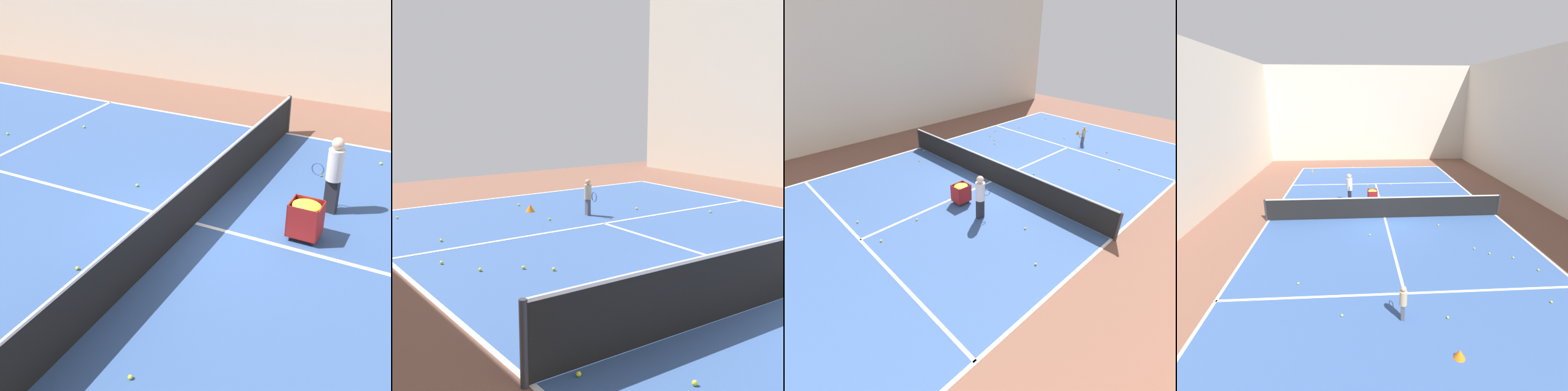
# 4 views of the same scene
# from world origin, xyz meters

# --- Properties ---
(line_baseline_near) EXTENTS (11.46, 0.10, 0.00)m
(line_baseline_near) POSITION_xyz_m (0.00, -11.26, 0.01)
(line_baseline_near) COLOR white
(line_baseline_near) RESTS_ON ground
(line_sideline_right) EXTENTS (0.10, 22.52, 0.00)m
(line_sideline_right) POSITION_xyz_m (5.73, 0.00, 0.01)
(line_sideline_right) COLOR white
(line_sideline_right) RESTS_ON ground
(line_service_near) EXTENTS (11.46, 0.10, 0.00)m
(line_service_near) POSITION_xyz_m (0.00, -6.19, 0.01)
(line_service_near) COLOR white
(line_service_near) RESTS_ON ground
(player_near_baseline) EXTENTS (0.24, 0.55, 1.05)m
(player_near_baseline) POSITION_xyz_m (-0.25, -7.29, 0.60)
(player_near_baseline) COLOR #4C4C56
(player_near_baseline) RESTS_ON ground
(training_cone_1) EXTENTS (0.28, 0.28, 0.23)m
(training_cone_1) POSITION_xyz_m (0.87, -8.70, 0.12)
(training_cone_1) COLOR orange
(training_cone_1) RESTS_ON ground
(tennis_ball_0) EXTENTS (0.07, 0.07, 0.07)m
(tennis_ball_0) POSITION_xyz_m (5.17, 0.16, 0.04)
(tennis_ball_0) COLOR yellow
(tennis_ball_0) RESTS_ON ground
(tennis_ball_1) EXTENTS (0.07, 0.07, 0.07)m
(tennis_ball_1) POSITION_xyz_m (4.39, -10.02, 0.04)
(tennis_ball_1) COLOR yellow
(tennis_ball_1) RESTS_ON ground
(tennis_ball_3) EXTENTS (0.07, 0.07, 0.07)m
(tennis_ball_3) POSITION_xyz_m (-0.86, -2.00, 0.04)
(tennis_ball_3) COLOR yellow
(tennis_ball_3) RESTS_ON ground
(tennis_ball_4) EXTENTS (0.07, 0.07, 0.07)m
(tennis_ball_4) POSITION_xyz_m (-3.39, -5.48, 0.04)
(tennis_ball_4) COLOR yellow
(tennis_ball_4) RESTS_ON ground
(tennis_ball_5) EXTENTS (0.07, 0.07, 0.07)m
(tennis_ball_5) POSITION_xyz_m (4.17, 1.13, 0.04)
(tennis_ball_5) COLOR yellow
(tennis_ball_5) RESTS_ON ground
(tennis_ball_9) EXTENTS (0.07, 0.07, 0.07)m
(tennis_ball_9) POSITION_xyz_m (1.00, -7.37, 0.04)
(tennis_ball_9) COLOR yellow
(tennis_ball_9) RESTS_ON ground
(tennis_ball_10) EXTENTS (0.07, 0.07, 0.07)m
(tennis_ball_10) POSITION_xyz_m (4.27, -6.92, 0.04)
(tennis_ball_10) COLOR yellow
(tennis_ball_10) RESTS_ON ground
(tennis_ball_11) EXTENTS (0.07, 0.07, 0.07)m
(tennis_ball_11) POSITION_xyz_m (2.44, -1.15, 0.04)
(tennis_ball_11) COLOR yellow
(tennis_ball_11) RESTS_ON ground
(tennis_ball_15) EXTENTS (0.07, 0.07, 0.07)m
(tennis_ball_15) POSITION_xyz_m (-1.92, -7.10, 0.04)
(tennis_ball_15) COLOR yellow
(tennis_ball_15) RESTS_ON ground
(tennis_ball_18) EXTENTS (0.07, 0.07, 0.07)m
(tennis_ball_18) POSITION_xyz_m (4.44, -4.33, 0.04)
(tennis_ball_18) COLOR yellow
(tennis_ball_18) RESTS_ON ground
(tennis_ball_19) EXTENTS (0.07, 0.07, 0.07)m
(tennis_ball_19) POSITION_xyz_m (0.73, -9.68, 0.04)
(tennis_ball_19) COLOR yellow
(tennis_ball_19) RESTS_ON ground
(tennis_ball_20) EXTENTS (0.07, 0.07, 0.07)m
(tennis_ball_20) POSITION_xyz_m (3.68, -3.96, 0.04)
(tennis_ball_20) COLOR yellow
(tennis_ball_20) RESTS_ON ground
(tennis_ball_21) EXTENTS (0.07, 0.07, 0.07)m
(tennis_ball_21) POSITION_xyz_m (3.25, -3.52, 0.04)
(tennis_ball_21) COLOR yellow
(tennis_ball_21) RESTS_ON ground
(tennis_ball_22) EXTENTS (0.07, 0.07, 0.07)m
(tennis_ball_22) POSITION_xyz_m (4.90, -5.21, 0.04)
(tennis_ball_22) COLOR yellow
(tennis_ball_22) RESTS_ON ground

